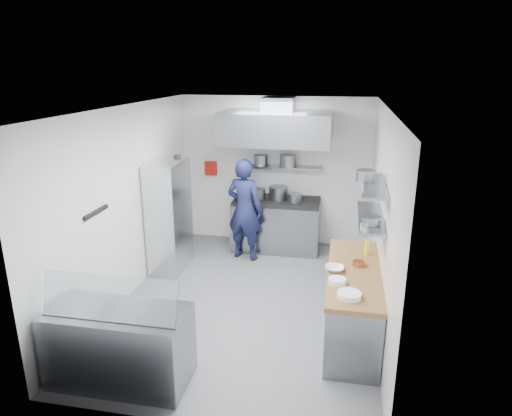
% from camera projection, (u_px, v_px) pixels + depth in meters
% --- Properties ---
extents(floor, '(5.00, 5.00, 0.00)m').
position_uv_depth(floor, '(248.00, 300.00, 6.75)').
color(floor, '#4B4B4D').
rests_on(floor, ground).
extents(ceiling, '(5.00, 5.00, 0.00)m').
position_uv_depth(ceiling, '(247.00, 108.00, 5.92)').
color(ceiling, silver).
rests_on(ceiling, wall_back).
extents(wall_back, '(3.60, 2.80, 0.02)m').
position_uv_depth(wall_back, '(275.00, 171.00, 8.68)').
color(wall_back, white).
rests_on(wall_back, floor).
extents(wall_front, '(3.60, 2.80, 0.02)m').
position_uv_depth(wall_front, '(189.00, 295.00, 3.99)').
color(wall_front, white).
rests_on(wall_front, floor).
extents(wall_left, '(2.80, 5.00, 0.02)m').
position_uv_depth(wall_left, '(127.00, 203.00, 6.66)').
color(wall_left, white).
rests_on(wall_left, floor).
extents(wall_right, '(2.80, 5.00, 0.02)m').
position_uv_depth(wall_right, '(381.00, 218.00, 6.01)').
color(wall_right, white).
rests_on(wall_right, floor).
extents(gas_range, '(1.60, 0.80, 0.90)m').
position_uv_depth(gas_range, '(276.00, 226.00, 8.57)').
color(gas_range, gray).
rests_on(gas_range, floor).
extents(cooktop, '(1.57, 0.78, 0.06)m').
position_uv_depth(cooktop, '(277.00, 201.00, 8.42)').
color(cooktop, black).
rests_on(cooktop, gas_range).
extents(stock_pot_left, '(0.28, 0.28, 0.20)m').
position_uv_depth(stock_pot_left, '(258.00, 194.00, 8.42)').
color(stock_pot_left, slate).
rests_on(stock_pot_left, cooktop).
extents(stock_pot_mid, '(0.35, 0.35, 0.24)m').
position_uv_depth(stock_pot_mid, '(278.00, 193.00, 8.42)').
color(stock_pot_mid, slate).
rests_on(stock_pot_mid, cooktop).
extents(stock_pot_right, '(0.26, 0.26, 0.16)m').
position_uv_depth(stock_pot_right, '(295.00, 198.00, 8.24)').
color(stock_pot_right, slate).
rests_on(stock_pot_right, cooktop).
extents(over_range_shelf, '(1.60, 0.30, 0.04)m').
position_uv_depth(over_range_shelf, '(279.00, 167.00, 8.47)').
color(over_range_shelf, gray).
rests_on(over_range_shelf, wall_back).
extents(shelf_pot_a, '(0.27, 0.27, 0.18)m').
position_uv_depth(shelf_pot_a, '(261.00, 160.00, 8.58)').
color(shelf_pot_a, slate).
rests_on(shelf_pot_a, over_range_shelf).
extents(shelf_pot_b, '(0.30, 0.30, 0.22)m').
position_uv_depth(shelf_pot_b, '(288.00, 161.00, 8.36)').
color(shelf_pot_b, slate).
rests_on(shelf_pot_b, over_range_shelf).
extents(extractor_hood, '(1.90, 1.15, 0.55)m').
position_uv_depth(extractor_hood, '(276.00, 128.00, 7.85)').
color(extractor_hood, gray).
rests_on(extractor_hood, wall_back).
extents(hood_duct, '(0.55, 0.55, 0.24)m').
position_uv_depth(hood_duct, '(279.00, 104.00, 7.95)').
color(hood_duct, slate).
rests_on(hood_duct, extractor_hood).
extents(red_firebox, '(0.22, 0.10, 0.26)m').
position_uv_depth(red_firebox, '(211.00, 168.00, 8.84)').
color(red_firebox, '#AB190D').
rests_on(red_firebox, wall_back).
extents(chef, '(0.75, 0.59, 1.82)m').
position_uv_depth(chef, '(245.00, 210.00, 8.00)').
color(chef, '#13183B').
rests_on(chef, floor).
extents(wire_rack, '(0.50, 0.90, 1.85)m').
position_uv_depth(wire_rack, '(169.00, 216.00, 7.59)').
color(wire_rack, silver).
rests_on(wire_rack, floor).
extents(rack_bin_a, '(0.18, 0.22, 0.20)m').
position_uv_depth(rack_bin_a, '(170.00, 223.00, 7.66)').
color(rack_bin_a, white).
rests_on(rack_bin_a, wire_rack).
extents(rack_bin_b, '(0.12, 0.16, 0.14)m').
position_uv_depth(rack_bin_b, '(177.00, 188.00, 7.88)').
color(rack_bin_b, yellow).
rests_on(rack_bin_b, wire_rack).
extents(rack_jar, '(0.12, 0.12, 0.18)m').
position_uv_depth(rack_jar, '(177.00, 160.00, 7.67)').
color(rack_jar, black).
rests_on(rack_jar, wire_rack).
extents(knife_strip, '(0.04, 0.55, 0.05)m').
position_uv_depth(knife_strip, '(96.00, 212.00, 5.77)').
color(knife_strip, black).
rests_on(knife_strip, wall_left).
extents(prep_counter_base, '(0.62, 2.00, 0.84)m').
position_uv_depth(prep_counter_base, '(352.00, 304.00, 5.80)').
color(prep_counter_base, gray).
rests_on(prep_counter_base, floor).
extents(prep_counter_top, '(0.65, 2.04, 0.06)m').
position_uv_depth(prep_counter_top, '(354.00, 272.00, 5.66)').
color(prep_counter_top, brown).
rests_on(prep_counter_top, prep_counter_base).
extents(plate_stack_a, '(0.27, 0.27, 0.06)m').
position_uv_depth(plate_stack_a, '(349.00, 295.00, 4.97)').
color(plate_stack_a, white).
rests_on(plate_stack_a, prep_counter_top).
extents(plate_stack_b, '(0.21, 0.21, 0.06)m').
position_uv_depth(plate_stack_b, '(337.00, 281.00, 5.30)').
color(plate_stack_b, white).
rests_on(plate_stack_b, prep_counter_top).
extents(copper_pan, '(0.16, 0.16, 0.06)m').
position_uv_depth(copper_pan, '(359.00, 263.00, 5.77)').
color(copper_pan, '#C15D36').
rests_on(copper_pan, prep_counter_top).
extents(squeeze_bottle, '(0.06, 0.06, 0.18)m').
position_uv_depth(squeeze_bottle, '(367.00, 248.00, 6.11)').
color(squeeze_bottle, yellow).
rests_on(squeeze_bottle, prep_counter_top).
extents(mixing_bowl, '(0.24, 0.24, 0.06)m').
position_uv_depth(mixing_bowl, '(335.00, 268.00, 5.63)').
color(mixing_bowl, white).
rests_on(mixing_bowl, prep_counter_top).
extents(wall_shelf_lower, '(0.30, 1.30, 0.04)m').
position_uv_depth(wall_shelf_lower, '(370.00, 217.00, 5.73)').
color(wall_shelf_lower, gray).
rests_on(wall_shelf_lower, wall_right).
extents(wall_shelf_upper, '(0.30, 1.30, 0.04)m').
position_uv_depth(wall_shelf_upper, '(373.00, 185.00, 5.60)').
color(wall_shelf_upper, gray).
rests_on(wall_shelf_upper, wall_right).
extents(shelf_pot_c, '(0.23, 0.23, 0.10)m').
position_uv_depth(shelf_pot_c, '(371.00, 220.00, 5.41)').
color(shelf_pot_c, slate).
rests_on(shelf_pot_c, wall_shelf_lower).
extents(shelf_pot_d, '(0.23, 0.23, 0.14)m').
position_uv_depth(shelf_pot_d, '(366.00, 175.00, 5.70)').
color(shelf_pot_d, slate).
rests_on(shelf_pot_d, wall_shelf_upper).
extents(display_case, '(1.50, 0.70, 0.85)m').
position_uv_depth(display_case, '(120.00, 346.00, 4.93)').
color(display_case, gray).
rests_on(display_case, floor).
extents(display_glass, '(1.47, 0.19, 0.42)m').
position_uv_depth(display_glass, '(109.00, 298.00, 4.63)').
color(display_glass, silver).
rests_on(display_glass, display_case).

